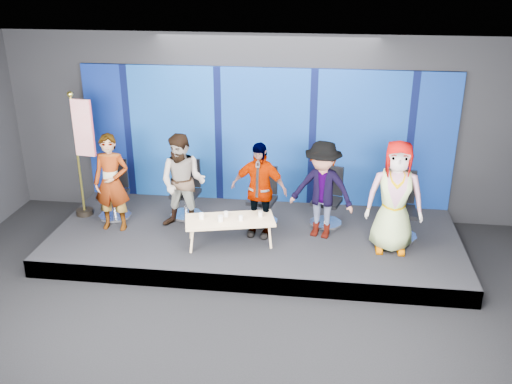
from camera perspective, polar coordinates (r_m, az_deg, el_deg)
ground at (r=8.00m, az=-2.48°, el=-13.87°), size 10.00×10.00×0.00m
room_walls at (r=6.85m, az=-2.81°, el=2.75°), size 10.02×8.02×3.51m
riser at (r=10.03m, az=-0.08°, el=-4.79°), size 7.00×3.00×0.30m
backdrop at (r=10.83m, az=0.92°, el=5.56°), size 7.00×0.08×2.60m
chair_a at (r=10.74m, az=-13.95°, el=-0.67°), size 0.61×0.61×1.06m
panelist_a at (r=10.08m, az=-14.24°, el=0.91°), size 0.63×0.42×1.72m
chair_b at (r=10.54m, az=-6.95°, el=-0.60°), size 0.64×0.64×1.05m
panelist_b at (r=9.89m, az=-7.32°, el=0.97°), size 0.88×0.72×1.71m
chair_c at (r=10.20m, az=0.68°, el=-1.28°), size 0.67×0.67×1.03m
panelist_c at (r=9.55m, az=0.28°, el=0.23°), size 1.03×0.58×1.66m
chair_d at (r=10.22m, az=7.13°, el=-1.39°), size 0.73×0.73×1.04m
panelist_d at (r=9.57m, az=6.62°, el=0.21°), size 1.22×0.90×1.69m
chair_e at (r=9.95m, az=14.15°, el=-2.41°), size 0.66×0.66×1.14m
panelist_e at (r=9.28m, az=13.71°, el=-0.50°), size 0.92×0.62×1.85m
coffee_table at (r=9.42m, az=-2.64°, el=-2.91°), size 1.56×0.96×0.45m
mug_a at (r=9.42m, az=-5.47°, el=-2.41°), size 0.09×0.09×0.10m
mug_b at (r=9.31m, az=-3.56°, el=-2.66°), size 0.08×0.08×0.10m
mug_c at (r=9.47m, az=-3.02°, el=-2.23°), size 0.08×0.08×0.09m
mug_d at (r=9.33m, az=-1.53°, el=-2.62°), size 0.07×0.07×0.08m
mug_e at (r=9.47m, az=0.44°, el=-2.21°), size 0.07×0.07×0.09m
flag_stand at (r=10.61m, az=-16.95°, el=3.80°), size 0.53×0.31×2.32m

